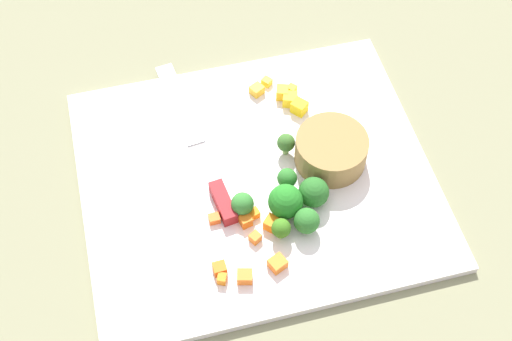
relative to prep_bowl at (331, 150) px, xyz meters
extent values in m
plane|color=gray|center=(-0.10, 0.00, -0.03)|extent=(4.00, 4.00, 0.00)
cube|color=white|center=(-0.10, 0.00, -0.03)|extent=(0.45, 0.39, 0.01)
cylinder|color=olive|center=(0.00, 0.00, 0.00)|extent=(0.09, 0.09, 0.04)
cube|color=silver|center=(-0.18, 0.14, -0.02)|extent=(0.04, 0.15, 0.00)
cube|color=maroon|center=(-0.15, -0.04, -0.01)|extent=(0.03, 0.06, 0.02)
cube|color=orange|center=(-0.17, -0.05, -0.02)|extent=(0.01, 0.01, 0.01)
cube|color=orange|center=(-0.10, -0.08, -0.01)|extent=(0.02, 0.02, 0.02)
cube|color=orange|center=(-0.13, -0.07, -0.01)|extent=(0.02, 0.02, 0.02)
cube|color=orange|center=(-0.13, -0.09, -0.01)|extent=(0.02, 0.02, 0.01)
cube|color=orange|center=(-0.18, -0.14, -0.01)|extent=(0.01, 0.01, 0.01)
cube|color=orange|center=(-0.11, -0.13, -0.01)|extent=(0.02, 0.02, 0.01)
cube|color=orange|center=(-0.15, -0.14, -0.01)|extent=(0.02, 0.02, 0.01)
cube|color=orange|center=(-0.12, -0.06, -0.02)|extent=(0.02, 0.01, 0.01)
cube|color=orange|center=(-0.18, -0.12, -0.01)|extent=(0.02, 0.02, 0.01)
cube|color=yellow|center=(-0.02, 0.09, -0.01)|extent=(0.03, 0.03, 0.02)
cube|color=yellow|center=(-0.03, 0.12, -0.01)|extent=(0.02, 0.02, 0.02)
cube|color=yellow|center=(-0.07, 0.14, -0.01)|extent=(0.02, 0.02, 0.01)
cube|color=yellow|center=(-0.02, 0.12, -0.01)|extent=(0.02, 0.02, 0.01)
cube|color=yellow|center=(-0.05, 0.15, -0.02)|extent=(0.02, 0.02, 0.01)
cube|color=yellow|center=(-0.03, 0.11, -0.01)|extent=(0.02, 0.02, 0.02)
cylinder|color=#93AD63|center=(-0.13, -0.05, -0.01)|extent=(0.01, 0.01, 0.01)
sphere|color=#337B30|center=(-0.13, -0.05, 0.00)|extent=(0.03, 0.03, 0.03)
cylinder|color=#82B562|center=(-0.09, -0.09, -0.01)|extent=(0.01, 0.01, 0.01)
sphere|color=#39731C|center=(-0.09, -0.09, 0.00)|extent=(0.02, 0.02, 0.02)
cylinder|color=#83BF6C|center=(-0.07, -0.03, -0.02)|extent=(0.01, 0.01, 0.01)
sphere|color=#2B6F27|center=(-0.07, -0.03, 0.00)|extent=(0.03, 0.03, 0.03)
cylinder|color=#91BD6D|center=(-0.06, -0.09, -0.02)|extent=(0.01, 0.01, 0.01)
sphere|color=#2C7029|center=(-0.06, -0.09, 0.00)|extent=(0.03, 0.03, 0.03)
cylinder|color=#81B354|center=(-0.04, -0.06, -0.02)|extent=(0.01, 0.01, 0.01)
sphere|color=#276624|center=(-0.04, -0.06, 0.00)|extent=(0.04, 0.04, 0.04)
cylinder|color=#85AD5C|center=(-0.08, -0.06, -0.02)|extent=(0.02, 0.02, 0.01)
sphere|color=#227821|center=(-0.08, -0.06, 0.00)|extent=(0.04, 0.04, 0.04)
cylinder|color=#91C06C|center=(-0.05, 0.03, -0.01)|extent=(0.01, 0.01, 0.01)
sphere|color=#376628|center=(-0.05, 0.03, 0.00)|extent=(0.02, 0.02, 0.02)
camera|label=1|loc=(-0.22, -0.48, 0.73)|focal=48.39mm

